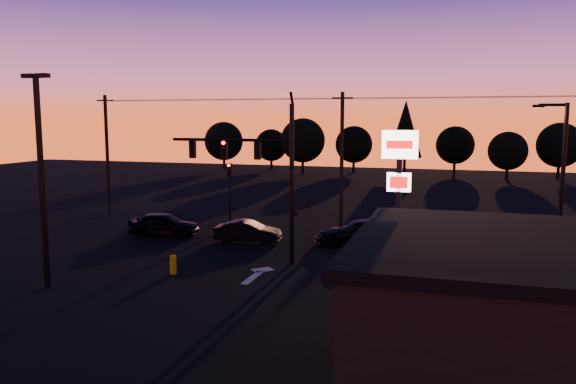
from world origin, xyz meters
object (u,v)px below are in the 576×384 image
(traffic_signal_mast, at_px, (261,165))
(secondary_signal, at_px, (230,186))
(pylon_sign, at_px, (399,175))
(suv_parked, at_px, (521,306))
(streetlight, at_px, (560,181))
(car_left, at_px, (164,224))
(car_mid, at_px, (248,231))
(bollard, at_px, (173,265))
(parking_lot_light, at_px, (41,167))
(car_right, at_px, (360,233))

(traffic_signal_mast, relative_size, secondary_signal, 1.97)
(pylon_sign, bearing_deg, suv_parked, -33.17)
(pylon_sign, distance_m, suv_parked, 7.09)
(streetlight, bearing_deg, car_left, 173.36)
(car_mid, bearing_deg, pylon_sign, -129.65)
(traffic_signal_mast, bearing_deg, car_left, 152.82)
(bollard, bearing_deg, streetlight, 16.19)
(traffic_signal_mast, distance_m, streetlight, 14.10)
(pylon_sign, xyz_separation_m, car_mid, (-9.35, 6.39, -4.27))
(parking_lot_light, relative_size, car_mid, 2.33)
(parking_lot_light, height_order, bollard, parking_lot_light)
(secondary_signal, height_order, car_left, secondary_signal)
(bollard, relative_size, car_left, 0.21)
(traffic_signal_mast, xyz_separation_m, streetlight, (14.01, 1.51, -0.52))
(car_mid, xyz_separation_m, suv_parked, (14.08, -9.48, -0.02))
(pylon_sign, bearing_deg, traffic_signal_mast, 160.64)
(pylon_sign, relative_size, bollard, 7.56)
(pylon_sign, relative_size, suv_parked, 1.51)
(pylon_sign, bearing_deg, parking_lot_light, -162.77)
(traffic_signal_mast, xyz_separation_m, car_left, (-7.90, 4.06, -4.20))
(parking_lot_light, xyz_separation_m, pylon_sign, (14.50, 4.50, -0.36))
(bollard, bearing_deg, car_left, 121.90)
(suv_parked, bearing_deg, traffic_signal_mast, 128.11)
(traffic_signal_mast, relative_size, car_mid, 2.19)
(traffic_signal_mast, height_order, bollard, traffic_signal_mast)
(parking_lot_light, relative_size, streetlight, 1.14)
(traffic_signal_mast, distance_m, car_right, 7.76)
(pylon_sign, relative_size, car_right, 1.32)
(secondary_signal, height_order, parking_lot_light, parking_lot_light)
(secondary_signal, bearing_deg, traffic_signal_mast, -56.81)
(car_left, relative_size, car_mid, 1.10)
(parking_lot_light, relative_size, car_left, 2.11)
(parking_lot_light, bearing_deg, secondary_signal, 80.21)
(traffic_signal_mast, relative_size, car_left, 1.98)
(car_left, relative_size, car_right, 0.84)
(pylon_sign, bearing_deg, secondary_signal, 140.23)
(streetlight, bearing_deg, bollard, -163.81)
(secondary_signal, distance_m, car_mid, 4.99)
(streetlight, bearing_deg, traffic_signal_mast, -173.86)
(pylon_sign, distance_m, car_left, 16.89)
(streetlight, bearing_deg, car_mid, 171.65)
(secondary_signal, distance_m, car_right, 9.72)
(traffic_signal_mast, relative_size, pylon_sign, 1.26)
(car_left, height_order, car_right, car_right)
(pylon_sign, bearing_deg, streetlight, 30.08)
(bollard, xyz_separation_m, car_left, (-4.70, 7.55, 0.29))
(traffic_signal_mast, xyz_separation_m, car_right, (4.24, 4.97, -4.19))
(parking_lot_light, bearing_deg, suv_parked, 4.18)
(secondary_signal, height_order, car_right, secondary_signal)
(car_right, distance_m, suv_parked, 13.00)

